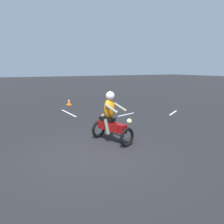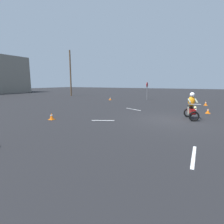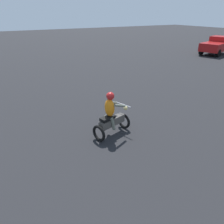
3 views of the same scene
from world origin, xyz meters
name	(u,v)px [view 3 (image 3 of 3)]	position (x,y,z in m)	size (l,w,h in m)	color
motorcycle_rider_background	(111,117)	(-8.37, 5.24, 0.73)	(0.97, 1.56, 1.66)	black
pickup_truck	(217,45)	(-17.15, 23.02, 0.93)	(2.91, 4.48, 1.73)	black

